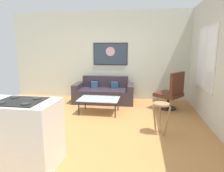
% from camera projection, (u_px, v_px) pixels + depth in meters
% --- Properties ---
extents(ground, '(6.40, 6.40, 0.04)m').
position_uv_depth(ground, '(86.00, 126.00, 4.19)').
color(ground, '#BE8045').
extents(back_wall, '(6.40, 0.05, 2.80)m').
position_uv_depth(back_wall, '(107.00, 56.00, 6.27)').
color(back_wall, beige).
rests_on(back_wall, ground).
extents(right_wall, '(0.05, 6.40, 2.80)m').
position_uv_depth(right_wall, '(217.00, 60.00, 3.81)').
color(right_wall, beige).
rests_on(right_wall, ground).
extents(couch, '(1.85, 0.90, 0.77)m').
position_uv_depth(couch, '(104.00, 93.00, 5.95)').
color(couch, '#312831').
rests_on(couch, ground).
extents(coffee_table, '(1.01, 0.64, 0.38)m').
position_uv_depth(coffee_table, '(99.00, 100.00, 4.89)').
color(coffee_table, silver).
rests_on(coffee_table, ground).
extents(armchair, '(0.85, 0.85, 1.03)m').
position_uv_depth(armchair, '(172.00, 92.00, 5.14)').
color(armchair, black).
rests_on(armchair, ground).
extents(bar_stool, '(0.35, 0.35, 0.62)m').
position_uv_depth(bar_stool, '(161.00, 111.00, 3.63)').
color(bar_stool, '#9D7552').
rests_on(bar_stool, ground).
extents(kitchen_counter, '(1.50, 0.63, 0.96)m').
position_uv_depth(kitchen_counter, '(5.00, 133.00, 2.69)').
color(kitchen_counter, silver).
rests_on(kitchen_counter, ground).
extents(wall_painting, '(1.11, 0.03, 0.71)m').
position_uv_depth(wall_painting, '(110.00, 54.00, 6.19)').
color(wall_painting, black).
extents(window, '(0.03, 1.26, 1.44)m').
position_uv_depth(window, '(205.00, 58.00, 4.39)').
color(window, silver).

